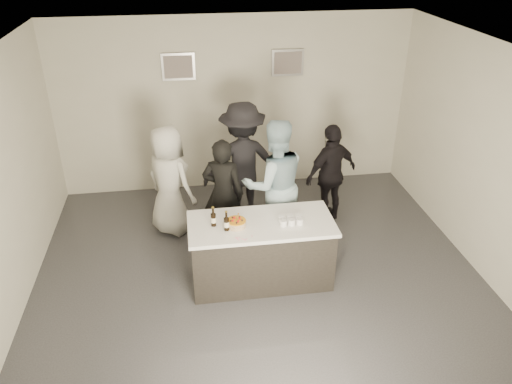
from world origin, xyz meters
TOP-DOWN VIEW (x-y plane):
  - floor at (0.00, 0.00)m, footprint 6.00×6.00m
  - ceiling at (0.00, 0.00)m, footprint 6.00×6.00m
  - wall_back at (0.00, 3.00)m, footprint 6.00×0.04m
  - wall_right at (3.00, 0.00)m, footprint 0.04×6.00m
  - picture_left at (-0.90, 2.97)m, footprint 0.54×0.04m
  - picture_right at (0.90, 2.97)m, footprint 0.54×0.04m
  - bar_counter at (0.01, 0.15)m, footprint 1.86×0.86m
  - cake at (-0.31, 0.10)m, footprint 0.25×0.25m
  - beer_bottle_a at (-0.59, 0.16)m, footprint 0.07×0.07m
  - beer_bottle_b at (-0.44, 0.03)m, footprint 0.07×0.07m
  - tumbler_cluster at (0.39, 0.09)m, footprint 0.30×0.19m
  - candles at (-0.24, -0.19)m, footprint 0.24×0.08m
  - person_main_black at (-0.38, 1.12)m, footprint 0.70×0.58m
  - person_main_blue at (0.34, 1.02)m, footprint 1.02×0.84m
  - person_guest_left at (-1.15, 1.56)m, footprint 0.98×0.97m
  - person_guest_right at (1.34, 1.54)m, footprint 1.03×0.75m
  - person_guest_back at (-0.01, 1.83)m, footprint 1.31×0.84m

SIDE VIEW (x-z plane):
  - floor at x=0.00m, z-range 0.00..0.00m
  - bar_counter at x=0.01m, z-range 0.00..0.90m
  - person_guest_right at x=1.34m, z-range 0.00..1.62m
  - person_main_black at x=-0.38m, z-range 0.00..1.66m
  - person_guest_left at x=-1.15m, z-range 0.00..1.72m
  - candles at x=-0.24m, z-range 0.90..0.91m
  - cake at x=-0.31m, z-range 0.90..0.98m
  - tumbler_cluster at x=0.39m, z-range 0.90..0.98m
  - person_guest_back at x=-0.01m, z-range 0.00..1.93m
  - person_main_blue at x=0.34m, z-range 0.00..1.94m
  - beer_bottle_a at x=-0.59m, z-range 0.90..1.16m
  - beer_bottle_b at x=-0.44m, z-range 0.90..1.16m
  - wall_back at x=0.00m, z-range 0.00..3.00m
  - wall_right at x=3.00m, z-range 0.00..3.00m
  - picture_left at x=-0.90m, z-range 1.98..2.42m
  - picture_right at x=0.90m, z-range 1.98..2.42m
  - ceiling at x=0.00m, z-range 3.00..3.00m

